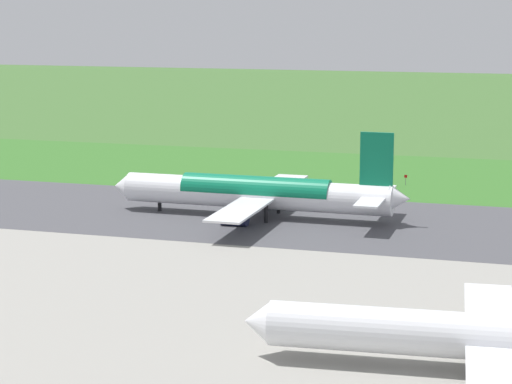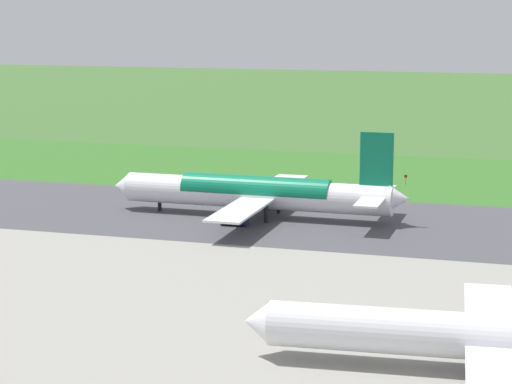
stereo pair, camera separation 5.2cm
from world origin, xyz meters
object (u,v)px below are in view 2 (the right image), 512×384
Objects in this scene: airliner_parked_near at (487,336)px; no_stopping_sign at (406,179)px; airliner_main at (258,193)px; traffic_cone_orange at (374,180)px.

airliner_parked_near reaches higher than no_stopping_sign.
airliner_main reaches higher than no_stopping_sign.
airliner_parked_near is 104.75m from no_stopping_sign.
airliner_main is 43.66m from no_stopping_sign.
no_stopping_sign is 4.01× the size of traffic_cone_orange.
airliner_main reaches higher than traffic_cone_orange.
no_stopping_sign is (-20.76, -38.29, -3.03)m from airliner_main.
airliner_main is 1.10× the size of airliner_parked_near.
airliner_main is at bearing 61.54° from no_stopping_sign.
airliner_parked_near is at bearing 123.46° from airliner_main.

